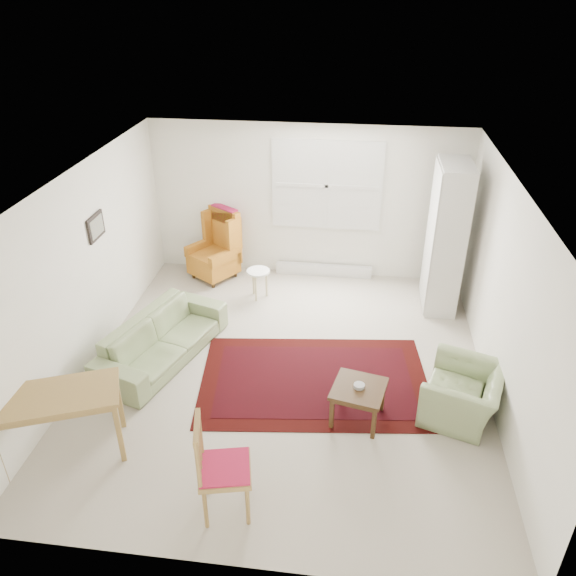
# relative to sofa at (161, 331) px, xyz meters

# --- Properties ---
(room) EXTENTS (5.04, 5.54, 2.51)m
(room) POSITION_rel_sofa_xyz_m (1.65, 0.12, 0.85)
(room) COLOR #B8AE9D
(room) RESTS_ON ground
(rug) EXTENTS (3.00, 2.11, 0.03)m
(rug) POSITION_rel_sofa_xyz_m (2.02, -0.25, -0.39)
(rug) COLOR black
(rug) RESTS_ON ground
(sofa) EXTENTS (1.37, 2.14, 0.81)m
(sofa) POSITION_rel_sofa_xyz_m (0.00, 0.00, 0.00)
(sofa) COLOR gray
(sofa) RESTS_ON ground
(armchair) EXTENTS (1.06, 1.13, 0.72)m
(armchair) POSITION_rel_sofa_xyz_m (3.73, -0.64, -0.04)
(armchair) COLOR gray
(armchair) RESTS_ON ground
(wingback_chair) EXTENTS (0.95, 0.96, 1.16)m
(wingback_chair) POSITION_rel_sofa_xyz_m (0.13, 2.26, 0.18)
(wingback_chair) COLOR #B36C1B
(wingback_chair) RESTS_ON ground
(coffee_table) EXTENTS (0.67, 0.67, 0.46)m
(coffee_table) POSITION_rel_sofa_xyz_m (2.56, -0.87, -0.17)
(coffee_table) COLOR #3E2713
(coffee_table) RESTS_ON ground
(stool) EXTENTS (0.45, 0.45, 0.47)m
(stool) POSITION_rel_sofa_xyz_m (0.97, 1.71, -0.17)
(stool) COLOR white
(stool) RESTS_ON ground
(cabinet) EXTENTS (0.47, 0.89, 2.21)m
(cabinet) POSITION_rel_sofa_xyz_m (3.73, 1.86, 0.70)
(cabinet) COLOR silver
(cabinet) RESTS_ON ground
(desk) EXTENTS (1.38, 1.04, 0.79)m
(desk) POSITION_rel_sofa_xyz_m (-0.47, -1.77, -0.01)
(desk) COLOR #9F7C40
(desk) RESTS_ON ground
(desk_chair) EXTENTS (0.56, 0.56, 1.08)m
(desk_chair) POSITION_rel_sofa_xyz_m (1.36, -2.25, 0.14)
(desk_chair) COLOR #9F7C40
(desk_chair) RESTS_ON ground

